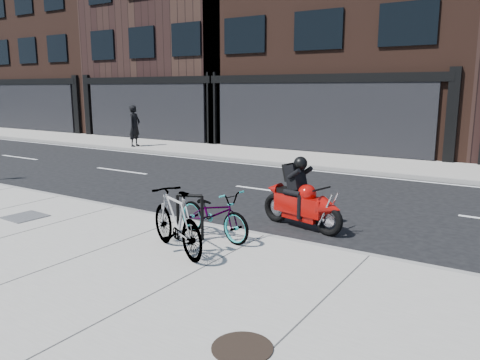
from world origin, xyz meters
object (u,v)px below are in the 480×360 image
Objects in this scene: bicycle_rear at (176,221)px; utility_grate at (25,217)px; bicycle_front at (214,213)px; bike_rack at (190,213)px; pedestrian at (135,126)px; manhole_cover at (242,348)px; motorcycle at (305,200)px.

bicycle_rear reaches higher than utility_grate.
bicycle_front reaches higher than utility_grate.
bike_rack is 0.47× the size of bicycle_rear.
utility_grate is (-4.22, -1.04, -0.45)m from bicycle_front.
pedestrian reaches higher than bike_rack.
bicycle_front reaches higher than bike_rack.
utility_grate is at bearing 164.53° from manhole_cover.
pedestrian is at bearing 138.44° from manhole_cover.
manhole_cover is at bearing -59.26° from motorcycle.
manhole_cover is at bearing 77.47° from bicycle_rear.
motorcycle is (1.07, 2.72, -0.07)m from bicycle_rear.
bike_rack is at bearing 10.30° from utility_grate.
bicycle_front is at bearing -106.09° from motorcycle.
pedestrian is 12.46m from utility_grate.
pedestrian reaches higher than manhole_cover.
pedestrian reaches higher than bicycle_front.
motorcycle reaches higher than bicycle_rear.
bicycle_front is 0.97m from bicycle_rear.
manhole_cover is 6.91m from utility_grate.
bicycle_rear is at bearing -173.55° from bicycle_front.
bike_rack is 1.13× the size of utility_grate.
motorcycle is at bearing -19.13° from bicycle_front.
bike_rack reaches higher than utility_grate.
utility_grate is at bearing -63.93° from bicycle_rear.
bicycle_rear is 3.21m from manhole_cover.
bike_rack reaches higher than manhole_cover.
pedestrian is 18.28m from manhole_cover.
pedestrian is (-11.22, 9.23, 0.51)m from bicycle_front.
bike_rack is 1.28× the size of manhole_cover.
bicycle_rear is at bearing -97.94° from motorcycle.
bicycle_front reaches higher than manhole_cover.
pedestrian is 2.93× the size of manhole_cover.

